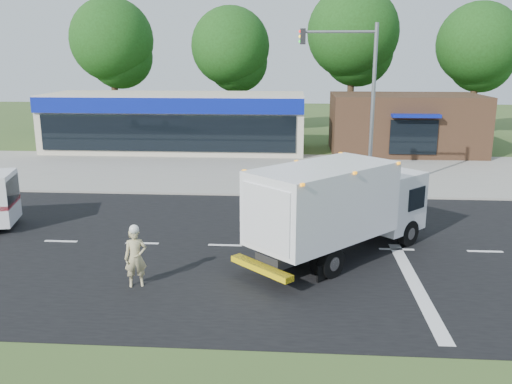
# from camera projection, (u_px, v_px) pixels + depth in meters

# --- Properties ---
(ground) EXTENTS (120.00, 120.00, 0.00)m
(ground) POSITION_uv_depth(u_px,v_px,m) (310.00, 248.00, 19.01)
(ground) COLOR #385123
(ground) RESTS_ON ground
(road_asphalt) EXTENTS (60.00, 14.00, 0.02)m
(road_asphalt) POSITION_uv_depth(u_px,v_px,m) (310.00, 247.00, 19.01)
(road_asphalt) COLOR black
(road_asphalt) RESTS_ON ground
(sidewalk) EXTENTS (60.00, 2.40, 0.12)m
(sidewalk) POSITION_uv_depth(u_px,v_px,m) (306.00, 190.00, 26.93)
(sidewalk) COLOR gray
(sidewalk) RESTS_ON ground
(parking_apron) EXTENTS (60.00, 9.00, 0.02)m
(parking_apron) POSITION_uv_depth(u_px,v_px,m) (304.00, 168.00, 32.55)
(parking_apron) COLOR gray
(parking_apron) RESTS_ON ground
(lane_markings) EXTENTS (55.20, 7.00, 0.01)m
(lane_markings) POSITION_uv_depth(u_px,v_px,m) (353.00, 262.00, 17.60)
(lane_markings) COLOR silver
(lane_markings) RESTS_ON road_asphalt
(ems_box_truck) EXTENTS (6.66, 6.78, 3.22)m
(ems_box_truck) POSITION_uv_depth(u_px,v_px,m) (339.00, 203.00, 17.67)
(ems_box_truck) COLOR black
(ems_box_truck) RESTS_ON ground
(emergency_worker) EXTENTS (0.74, 0.60, 1.88)m
(emergency_worker) POSITION_uv_depth(u_px,v_px,m) (136.00, 256.00, 15.62)
(emergency_worker) COLOR tan
(emergency_worker) RESTS_ON ground
(retail_strip_mall) EXTENTS (18.00, 6.20, 4.00)m
(retail_strip_mall) POSITION_uv_depth(u_px,v_px,m) (176.00, 122.00, 38.41)
(retail_strip_mall) COLOR #C0B79F
(retail_strip_mall) RESTS_ON ground
(brown_storefront) EXTENTS (10.00, 6.70, 4.00)m
(brown_storefront) POSITION_uv_depth(u_px,v_px,m) (405.00, 124.00, 37.37)
(brown_storefront) COLOR #382316
(brown_storefront) RESTS_ON ground
(traffic_signal_pole) EXTENTS (3.51, 0.25, 8.00)m
(traffic_signal_pole) POSITION_uv_depth(u_px,v_px,m) (359.00, 92.00, 25.00)
(traffic_signal_pole) COLOR gray
(traffic_signal_pole) RESTS_ON ground
(background_trees) EXTENTS (36.77, 7.39, 12.10)m
(background_trees) POSITION_uv_depth(u_px,v_px,m) (293.00, 45.00, 44.51)
(background_trees) COLOR #332114
(background_trees) RESTS_ON ground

